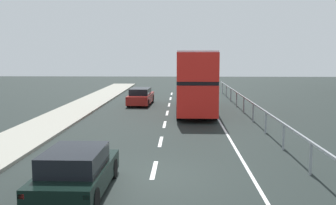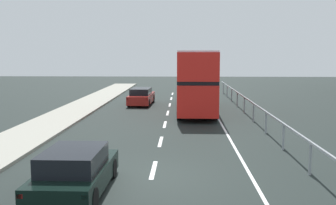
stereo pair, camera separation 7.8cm
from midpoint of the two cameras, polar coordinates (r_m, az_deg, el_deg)
ground_plane at (r=13.39m, az=-2.21°, el=-10.97°), size 75.69×120.00×0.10m
lane_paint_markings at (r=21.50m, az=4.98°, el=-3.92°), size 3.51×46.00×0.01m
bridge_side_railing at (r=22.37m, az=13.53°, el=-1.21°), size 0.10×42.00×1.17m
double_decker_bus_red at (r=28.13m, az=4.25°, el=3.47°), size 2.69×11.27×4.35m
hatchback_car_near at (r=11.90m, az=-13.42°, el=-9.95°), size 1.88×4.21×1.36m
sedan_car_ahead at (r=31.78m, az=-3.91°, el=0.88°), size 1.91×4.65×1.38m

